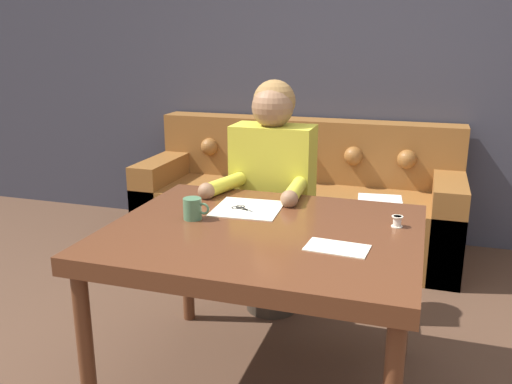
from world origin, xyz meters
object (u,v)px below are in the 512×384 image
object	(u,v)px
dining_table	(263,245)
person	(272,198)
scissors	(244,210)
thread_spool	(397,221)
mug	(193,209)
couch	(298,203)

from	to	relation	value
dining_table	person	distance (m)	0.70
person	scissors	size ratio (longest dim) A/B	6.53
scissors	thread_spool	bearing A→B (deg)	-1.90
thread_spool	dining_table	bearing A→B (deg)	-160.74
scissors	mug	world-z (taller)	mug
couch	person	world-z (taller)	person
dining_table	mug	distance (m)	0.33
couch	mug	world-z (taller)	couch
mug	thread_spool	world-z (taller)	mug
dining_table	person	bearing A→B (deg)	103.12
couch	scissors	size ratio (longest dim) A/B	11.45
person	mug	xyz separation A→B (m)	(-0.15, -0.67, 0.13)
dining_table	scissors	bearing A→B (deg)	126.94
scissors	dining_table	bearing A→B (deg)	-53.06
thread_spool	mug	bearing A→B (deg)	-168.96
dining_table	thread_spool	world-z (taller)	thread_spool
person	thread_spool	world-z (taller)	person
couch	thread_spool	world-z (taller)	couch
mug	dining_table	bearing A→B (deg)	-3.12
dining_table	person	size ratio (longest dim) A/B	0.98
scissors	thread_spool	world-z (taller)	thread_spool
person	thread_spool	bearing A→B (deg)	-37.59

